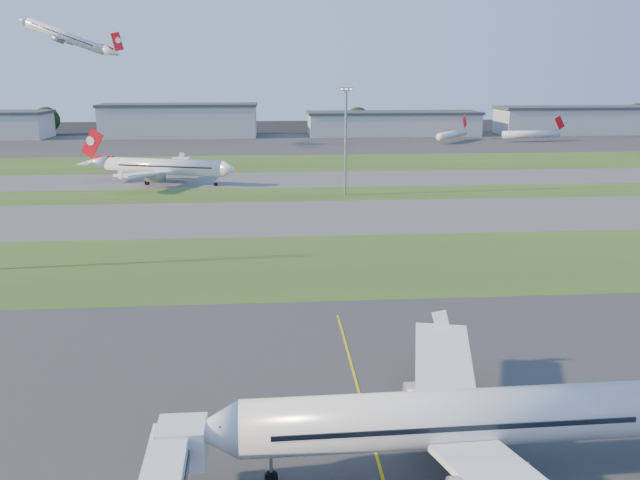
{
  "coord_description": "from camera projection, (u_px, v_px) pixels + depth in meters",
  "views": [
    {
      "loc": [
        -2.76,
        -41.98,
        29.35
      ],
      "look_at": [
        3.59,
        40.42,
        7.0
      ],
      "focal_mm": 35.0,
      "sensor_mm": 36.0,
      "label": 1
    }
  ],
  "objects": [
    {
      "name": "grass_strip_c",
      "position": [
        280.0,
        163.0,
        207.08
      ],
      "size": [
        300.0,
        40.0,
        0.01
      ],
      "primitive_type": "cube",
      "color": "#344D19",
      "rests_on": "ground"
    },
    {
      "name": "taxiway_a",
      "position": [
        286.0,
        217.0,
        130.08
      ],
      "size": [
        300.0,
        32.0,
        0.01
      ],
      "primitive_type": "cube",
      "color": "#515154",
      "rests_on": "ground"
    },
    {
      "name": "hangar_west",
      "position": [
        180.0,
        120.0,
        288.37
      ],
      "size": [
        71.4,
        23.0,
        15.2
      ],
      "color": "#96989D",
      "rests_on": "ground"
    },
    {
      "name": "apron_near",
      "position": [
        314.0,
        464.0,
        48.27
      ],
      "size": [
        300.0,
        70.0,
        0.01
      ],
      "primitive_type": "cube",
      "color": "#333335",
      "rests_on": "ground"
    },
    {
      "name": "airliner_taxiing",
      "position": [
        163.0,
        167.0,
        167.49
      ],
      "size": [
        40.32,
        33.99,
        12.99
      ],
      "rotation": [
        0.0,
        0.0,
        2.83
      ],
      "color": "white",
      "rests_on": "ground"
    },
    {
      "name": "ground",
      "position": [
        314.0,
        464.0,
        48.27
      ],
      "size": [
        700.0,
        700.0,
        0.0
      ],
      "primitive_type": "plane",
      "color": "black",
      "rests_on": "ground"
    },
    {
      "name": "tree_mid_east",
      "position": [
        358.0,
        119.0,
        308.36
      ],
      "size": [
        11.55,
        11.55,
        12.6
      ],
      "color": "black",
      "rests_on": "ground"
    },
    {
      "name": "hangar_east",
      "position": [
        393.0,
        123.0,
        296.31
      ],
      "size": [
        81.6,
        23.0,
        11.2
      ],
      "color": "#96989D",
      "rests_on": "ground"
    },
    {
      "name": "hangar_far_east",
      "position": [
        596.0,
        120.0,
        303.47
      ],
      "size": [
        96.9,
        23.0,
        13.2
      ],
      "color": "#96989D",
      "rests_on": "ground"
    },
    {
      "name": "mini_jet_near",
      "position": [
        452.0,
        134.0,
        268.83
      ],
      "size": [
        19.5,
        23.2,
        9.48
      ],
      "rotation": [
        0.0,
        0.0,
        0.88
      ],
      "color": "white",
      "rests_on": "ground"
    },
    {
      "name": "taxiway_b",
      "position": [
        282.0,
        180.0,
        175.31
      ],
      "size": [
        300.0,
        26.0,
        0.01
      ],
      "primitive_type": "cube",
      "color": "#515154",
      "rests_on": "ground"
    },
    {
      "name": "grass_strip_b",
      "position": [
        284.0,
        194.0,
        154.14
      ],
      "size": [
        300.0,
        18.0,
        0.01
      ],
      "primitive_type": "cube",
      "color": "#344D19",
      "rests_on": "ground"
    },
    {
      "name": "tree_west",
      "position": [
        47.0,
        120.0,
        298.11
      ],
      "size": [
        12.1,
        12.1,
        13.2
      ],
      "color": "black",
      "rests_on": "ground"
    },
    {
      "name": "tree_far_east",
      "position": [
        636.0,
        116.0,
        320.88
      ],
      "size": [
        12.65,
        12.65,
        13.8
      ],
      "color": "black",
      "rests_on": "ground"
    },
    {
      "name": "yellow_line",
      "position": [
        378.0,
        461.0,
        48.64
      ],
      "size": [
        0.25,
        60.0,
        0.02
      ],
      "primitive_type": "cube",
      "color": "gold",
      "rests_on": "ground"
    },
    {
      "name": "airliner_departing",
      "position": [
        67.0,
        37.0,
        236.38
      ],
      "size": [
        36.27,
        30.8,
        11.32
      ],
      "rotation": [
        0.0,
        0.0,
        -0.01
      ],
      "color": "white"
    },
    {
      "name": "apron_far",
      "position": [
        278.0,
        143.0,
        264.82
      ],
      "size": [
        400.0,
        80.0,
        0.01
      ],
      "primitive_type": "cube",
      "color": "#333335",
      "rests_on": "ground"
    },
    {
      "name": "grass_strip_a",
      "position": [
        292.0,
        264.0,
        98.31
      ],
      "size": [
        300.0,
        34.0,
        0.01
      ],
      "primitive_type": "cube",
      "color": "#344D19",
      "rests_on": "ground"
    },
    {
      "name": "mini_jet_far",
      "position": [
        532.0,
        134.0,
        269.84
      ],
      "size": [
        28.6,
        6.1,
        9.48
      ],
      "rotation": [
        0.0,
        0.0,
        0.11
      ],
      "color": "white",
      "rests_on": "ground"
    },
    {
      "name": "airliner_parked",
      "position": [
        469.0,
        419.0,
        46.16
      ],
      "size": [
        41.02,
        34.82,
        12.8
      ],
      "rotation": [
        0.0,
        0.0,
        0.02
      ],
      "color": "white",
      "rests_on": "ground"
    },
    {
      "name": "tree_mid_west",
      "position": [
        236.0,
        122.0,
        301.28
      ],
      "size": [
        9.9,
        9.9,
        10.8
      ],
      "color": "black",
      "rests_on": "ground"
    },
    {
      "name": "tree_east",
      "position": [
        507.0,
        120.0,
        312.18
      ],
      "size": [
        10.45,
        10.45,
        11.4
      ],
      "color": "black",
      "rests_on": "ground"
    },
    {
      "name": "light_mast_centre",
      "position": [
        346.0,
        134.0,
        149.46
      ],
      "size": [
        3.2,
        0.7,
        25.8
      ],
      "color": "gray",
      "rests_on": "ground"
    }
  ]
}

